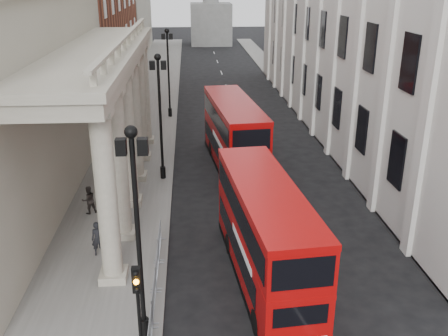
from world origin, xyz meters
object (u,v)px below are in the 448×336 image
at_px(pedestrian_b, 89,200).
at_px(bus_near, 265,232).
at_px(lamp_post_mid, 160,109).
at_px(lamp_post_south, 137,224).
at_px(pedestrian_a, 98,239).
at_px(bus_far, 234,133).
at_px(lamp_post_north, 168,67).
at_px(pedestrian_c, 128,179).
at_px(traffic_light, 138,303).

bearing_deg(pedestrian_b, bus_near, 112.23).
bearing_deg(lamp_post_mid, bus_near, -67.37).
bearing_deg(lamp_post_south, bus_near, 36.62).
bearing_deg(pedestrian_a, lamp_post_south, -79.38).
relative_size(bus_near, bus_far, 0.95).
height_order(lamp_post_south, lamp_post_north, same).
bearing_deg(lamp_post_mid, pedestrian_b, -127.93).
distance_m(bus_near, pedestrian_b, 11.61).
bearing_deg(pedestrian_b, lamp_post_mid, -157.70).
relative_size(lamp_post_mid, pedestrian_c, 4.40).
xyz_separation_m(traffic_light, bus_far, (4.89, 20.18, -0.59)).
bearing_deg(bus_near, pedestrian_c, 120.47).
distance_m(traffic_light, pedestrian_a, 8.96).
bearing_deg(lamp_post_north, pedestrian_c, -96.36).
xyz_separation_m(traffic_light, bus_near, (4.99, 5.80, -0.73)).
xyz_separation_m(pedestrian_b, pedestrian_c, (1.95, 2.81, 0.11)).
distance_m(pedestrian_a, pedestrian_b, 4.84).
distance_m(pedestrian_b, pedestrian_c, 3.42).
bearing_deg(lamp_post_north, bus_far, -70.18).
distance_m(lamp_post_north, bus_far, 14.90).
bearing_deg(lamp_post_south, lamp_post_mid, 90.00).
bearing_deg(pedestrian_a, bus_far, 44.31).
relative_size(lamp_post_north, pedestrian_c, 4.40).
bearing_deg(pedestrian_a, bus_near, -30.23).
height_order(pedestrian_a, pedestrian_c, pedestrian_c).
bearing_deg(bus_far, pedestrian_b, -146.77).
height_order(bus_near, pedestrian_a, bus_near).
bearing_deg(lamp_post_mid, pedestrian_a, -105.46).
bearing_deg(pedestrian_b, pedestrian_a, 75.62).
bearing_deg(pedestrian_b, bus_far, -170.71).
height_order(lamp_post_north, pedestrian_b, lamp_post_north).
bearing_deg(pedestrian_c, bus_far, 33.17).
relative_size(lamp_post_south, pedestrian_c, 4.40).
height_order(lamp_post_south, bus_near, lamp_post_south).
distance_m(lamp_post_mid, traffic_light, 18.11).
bearing_deg(traffic_light, lamp_post_north, 90.17).
relative_size(lamp_post_south, pedestrian_b, 5.00).
distance_m(lamp_post_mid, pedestrian_b, 7.60).
relative_size(bus_near, pedestrian_a, 6.24).
xyz_separation_m(bus_near, bus_far, (-0.11, 14.38, 0.13)).
bearing_deg(pedestrian_a, pedestrian_c, 72.01).
bearing_deg(lamp_post_north, traffic_light, -89.83).
bearing_deg(bus_near, lamp_post_mid, 107.32).
bearing_deg(traffic_light, pedestrian_a, 108.82).
bearing_deg(traffic_light, lamp_post_south, 92.84).
bearing_deg(bus_far, lamp_post_mid, -162.37).
xyz_separation_m(lamp_post_south, bus_near, (5.09, 3.78, -2.53)).
height_order(lamp_post_south, bus_far, lamp_post_south).
height_order(lamp_post_north, traffic_light, lamp_post_north).
height_order(lamp_post_north, pedestrian_c, lamp_post_north).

